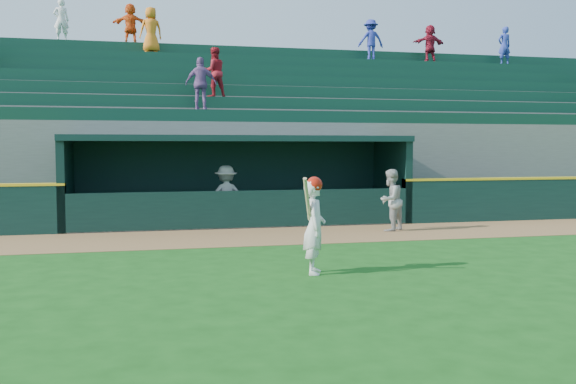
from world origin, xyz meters
TOP-DOWN VIEW (x-y plane):
  - ground at (0.00, 0.00)m, footprint 120.00×120.00m
  - warning_track at (0.00, 4.90)m, footprint 40.00×3.00m
  - dugout_player_front at (3.53, 5.14)m, footprint 0.98×0.94m
  - dugout_player_inside at (-0.42, 7.12)m, footprint 1.11×0.70m
  - dugout at (0.00, 8.00)m, footprint 9.40×2.80m
  - stands at (0.01, 12.57)m, footprint 34.50×6.31m
  - batter_at_plate at (0.13, 0.24)m, footprint 0.58×0.79m

SIDE VIEW (x-z plane):
  - ground at x=0.00m, z-range 0.00..0.00m
  - warning_track at x=0.00m, z-range 0.00..0.01m
  - dugout_player_front at x=3.53m, z-range 0.00..1.58m
  - dugout_player_inside at x=-0.42m, z-range 0.00..1.65m
  - batter_at_plate at x=0.13m, z-range 0.00..1.67m
  - dugout at x=0.00m, z-range 0.13..2.59m
  - stands at x=0.01m, z-range -1.33..6.14m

